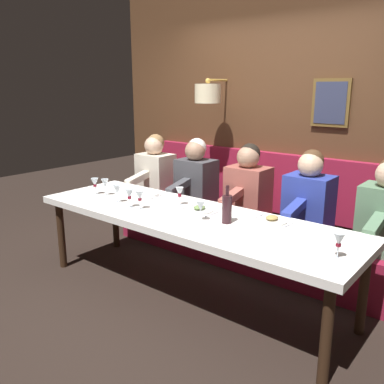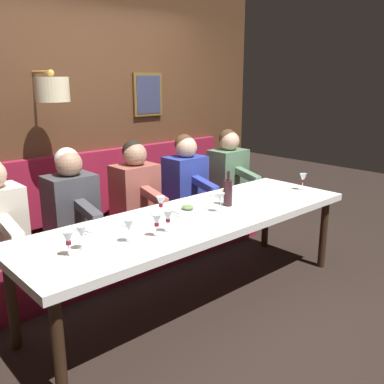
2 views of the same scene
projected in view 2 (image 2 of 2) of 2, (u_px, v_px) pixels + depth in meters
ground_plane at (196, 299)px, 3.55m from camera, size 12.00×12.00×0.00m
dining_table at (196, 222)px, 3.37m from camera, size 0.90×2.90×0.74m
banquette_bench at (134, 244)px, 4.13m from camera, size 0.52×3.10×0.45m
back_wall_panel at (97, 122)px, 4.24m from camera, size 0.59×4.30×2.90m
diner_nearest at (228, 167)px, 4.82m from camera, size 0.60×0.40×0.79m
diner_near at (186, 175)px, 4.40m from camera, size 0.60×0.40×0.79m
diner_middle at (135, 185)px, 3.99m from camera, size 0.60×0.40×0.79m
diner_far at (71, 198)px, 3.57m from camera, size 0.60×0.40×0.79m
place_setting_0 at (227, 193)px, 3.96m from camera, size 0.24×0.31×0.05m
place_setting_1 at (188, 209)px, 3.46m from camera, size 0.24×0.31×0.05m
place_setting_2 at (101, 228)px, 3.06m from camera, size 0.24×0.32×0.01m
wine_glass_0 at (129, 226)px, 2.76m from camera, size 0.07×0.07×0.16m
wine_glass_1 at (161, 203)px, 3.29m from camera, size 0.07×0.07×0.16m
wine_glass_2 at (81, 233)px, 2.64m from camera, size 0.07×0.07×0.16m
wine_glass_3 at (168, 217)px, 2.95m from camera, size 0.07×0.07×0.16m
wine_glass_4 at (303, 178)px, 4.08m from camera, size 0.07×0.07×0.16m
wine_glass_5 at (157, 221)px, 2.86m from camera, size 0.07×0.07×0.16m
wine_glass_6 at (220, 199)px, 3.40m from camera, size 0.07×0.07×0.16m
wine_glass_7 at (68, 239)px, 2.54m from camera, size 0.07×0.07×0.16m
wine_bottle at (228, 192)px, 3.58m from camera, size 0.08×0.08×0.30m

